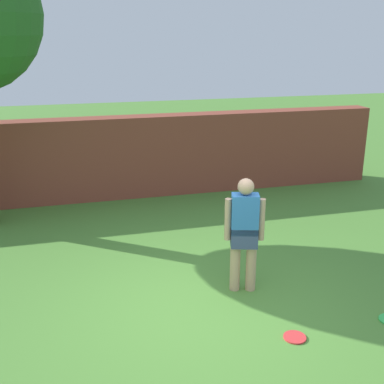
# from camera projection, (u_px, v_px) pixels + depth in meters

# --- Properties ---
(ground_plane) EXTENTS (40.00, 40.00, 0.00)m
(ground_plane) POSITION_uv_depth(u_px,v_px,m) (203.00, 311.00, 6.32)
(ground_plane) COLOR #4C8433
(brick_wall) EXTENTS (13.75, 0.50, 1.75)m
(brick_wall) POSITION_uv_depth(u_px,v_px,m) (70.00, 161.00, 10.19)
(brick_wall) COLOR brown
(brick_wall) RESTS_ON ground
(person) EXTENTS (0.52, 0.31, 1.62)m
(person) POSITION_uv_depth(u_px,v_px,m) (244.00, 230.00, 6.57)
(person) COLOR tan
(person) RESTS_ON ground
(frisbee_red) EXTENTS (0.27, 0.27, 0.02)m
(frisbee_red) POSITION_uv_depth(u_px,v_px,m) (295.00, 337.00, 5.75)
(frisbee_red) COLOR red
(frisbee_red) RESTS_ON ground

